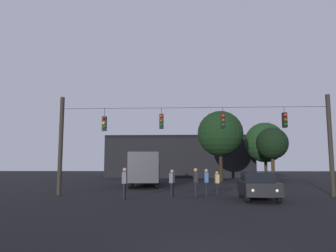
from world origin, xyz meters
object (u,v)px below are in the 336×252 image
car_near_right (258,185)px  pedestrian_near_bus (125,181)px  pedestrian_crossing_right (196,181)px  tree_right_far (272,143)px  pedestrian_crossing_center (206,181)px  pedestrian_crossing_left (217,182)px  tree_behind_building (220,134)px  tree_left_silhouette (265,143)px  pedestrian_trailing (172,181)px  city_bus (146,166)px

car_near_right → pedestrian_near_bus: 7.47m
pedestrian_crossing_right → tree_right_far: (10.17, 20.50, 3.63)m
pedestrian_crossing_center → pedestrian_near_bus: size_ratio=0.95×
pedestrian_crossing_left → tree_behind_building: size_ratio=0.18×
pedestrian_crossing_left → tree_left_silhouette: 26.83m
pedestrian_crossing_right → pedestrian_trailing: bearing=155.9°
pedestrian_crossing_right → tree_behind_building: size_ratio=0.20×
pedestrian_crossing_left → pedestrian_near_bus: bearing=-151.0°
pedestrian_trailing → tree_behind_building: size_ratio=0.19×
pedestrian_trailing → tree_behind_building: tree_behind_building is taller
tree_behind_building → pedestrian_crossing_right: bearing=-100.8°
car_near_right → pedestrian_crossing_right: (-3.40, 1.23, 0.19)m
car_near_right → tree_left_silhouette: tree_left_silhouette is taller
pedestrian_crossing_center → tree_left_silhouette: 27.78m
car_near_right → city_bus: bearing=121.1°
city_bus → pedestrian_near_bus: bearing=-88.8°
city_bus → pedestrian_trailing: 11.35m
car_near_right → pedestrian_near_bus: (-7.47, -0.12, 0.21)m
city_bus → pedestrian_trailing: size_ratio=6.81×
car_near_right → pedestrian_crossing_left: car_near_right is taller
pedestrian_crossing_center → car_near_right: bearing=-39.0°
city_bus → pedestrian_crossing_left: city_bus is taller
car_near_right → tree_left_silhouette: bearing=75.1°
pedestrian_near_bus → pedestrian_trailing: pedestrian_near_bus is taller
tree_behind_building → tree_right_far: (6.38, 0.59, -1.17)m
car_near_right → tree_right_far: tree_right_far is taller
tree_right_far → pedestrian_trailing: bearing=-120.3°
pedestrian_trailing → pedestrian_crossing_center: bearing=8.1°
tree_left_silhouette → tree_right_far: bearing=-95.9°
city_bus → pedestrian_crossing_left: bearing=-59.7°
car_near_right → tree_right_far: (6.77, 21.73, 3.82)m
city_bus → pedestrian_trailing: city_bus is taller
car_near_right → tree_behind_building: tree_behind_building is taller
pedestrian_near_bus → tree_behind_building: 23.16m
city_bus → pedestrian_trailing: (2.89, -10.94, -0.94)m
pedestrian_crossing_right → pedestrian_trailing: (-1.45, 0.65, -0.06)m
tree_behind_building → car_near_right: bearing=-91.1°
pedestrian_crossing_right → car_near_right: bearing=-19.9°
pedestrian_crossing_right → tree_left_silhouette: size_ratio=0.22×
city_bus → tree_behind_building: bearing=45.7°
pedestrian_crossing_right → pedestrian_crossing_left: bearing=49.8°
car_near_right → pedestrian_crossing_center: 3.47m
tree_behind_building → tree_right_far: tree_behind_building is taller
pedestrian_crossing_right → pedestrian_near_bus: pedestrian_near_bus is taller
pedestrian_trailing → car_near_right: bearing=-21.1°
pedestrian_near_bus → tree_behind_building: tree_behind_building is taller
tree_left_silhouette → tree_behind_building: size_ratio=0.93×
car_near_right → pedestrian_crossing_left: size_ratio=2.92×
pedestrian_crossing_left → tree_behind_building: 19.00m
pedestrian_crossing_center → tree_behind_building: bearing=80.8°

